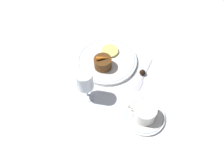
{
  "coord_description": "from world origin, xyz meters",
  "views": [
    {
      "loc": [
        -0.24,
        0.52,
        0.71
      ],
      "look_at": [
        -0.04,
        0.1,
        0.04
      ],
      "focal_mm": 35.0,
      "sensor_mm": 36.0,
      "label": 1
    }
  ],
  "objects": [
    {
      "name": "chocolate_truffle",
      "position": [
        -0.12,
        -0.02,
        0.01
      ],
      "size": [
        0.02,
        0.02,
        0.02
      ],
      "color": "black",
      "rests_on": "ground_plane"
    },
    {
      "name": "wine_glass",
      "position": [
        0.03,
        0.16,
        0.09
      ],
      "size": [
        0.06,
        0.06,
        0.14
      ],
      "color": "silver",
      "rests_on": "ground_plane"
    },
    {
      "name": "coffee_cup",
      "position": [
        -0.2,
        0.16,
        0.04
      ],
      "size": [
        0.11,
        0.08,
        0.06
      ],
      "color": "white",
      "rests_on": "saucer"
    },
    {
      "name": "saucer",
      "position": [
        -0.2,
        0.16,
        0.01
      ],
      "size": [
        0.15,
        0.15,
        0.01
      ],
      "color": "white",
      "rests_on": "ground_plane"
    },
    {
      "name": "spoon",
      "position": [
        -0.16,
        0.15,
        0.01
      ],
      "size": [
        0.02,
        0.11,
        0.0
      ],
      "color": "silver",
      "rests_on": "saucer"
    },
    {
      "name": "dinner_plate",
      "position": [
        0.04,
        -0.02,
        0.01
      ],
      "size": [
        0.26,
        0.26,
        0.01
      ],
      "color": "white",
      "rests_on": "ground_plane"
    },
    {
      "name": "carrot_garnish",
      "position": [
        0.03,
        0.02,
        0.07
      ],
      "size": [
        0.05,
        0.04,
        0.02
      ],
      "color": "orange",
      "rests_on": "dessert_cake"
    },
    {
      "name": "ground_plane",
      "position": [
        0.0,
        0.0,
        0.0
      ],
      "size": [
        3.0,
        3.0,
        0.0
      ],
      "primitive_type": "plane",
      "color": "white"
    },
    {
      "name": "dessert_cake",
      "position": [
        0.03,
        0.02,
        0.04
      ],
      "size": [
        0.07,
        0.07,
        0.04
      ],
      "color": "#563314",
      "rests_on": "dinner_plate"
    },
    {
      "name": "fork",
      "position": [
        -0.13,
        -0.0,
        0.0
      ],
      "size": [
        0.02,
        0.17,
        0.01
      ],
      "color": "silver",
      "rests_on": "ground_plane"
    },
    {
      "name": "pineapple_slice",
      "position": [
        0.04,
        -0.07,
        0.02
      ],
      "size": [
        0.07,
        0.07,
        0.01
      ],
      "color": "#EFE075",
      "rests_on": "dinner_plate"
    }
  ]
}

